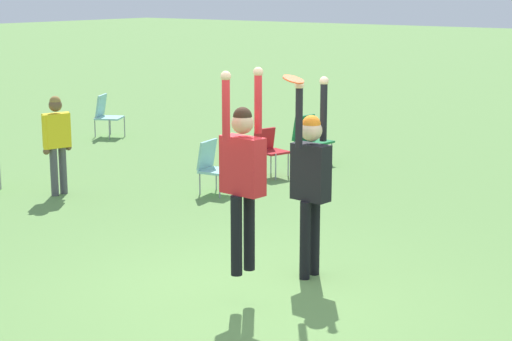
{
  "coord_description": "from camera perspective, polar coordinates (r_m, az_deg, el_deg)",
  "views": [
    {
      "loc": [
        -6.96,
        -5.31,
        3.27
      ],
      "look_at": [
        0.31,
        0.19,
        1.3
      ],
      "focal_mm": 60.0,
      "sensor_mm": 36.0,
      "label": 1
    }
  ],
  "objects": [
    {
      "name": "camping_chair_5",
      "position": [
        13.73,
        -2.9,
        0.45
      ],
      "size": [
        0.56,
        0.61,
        0.85
      ],
      "rotation": [
        0.0,
        0.0,
        3.32
      ],
      "color": "gray",
      "rests_on": "ground_plane"
    },
    {
      "name": "person_jumping",
      "position": [
        8.7,
        -0.9,
        0.25
      ],
      "size": [
        0.63,
        0.49,
        2.12
      ],
      "rotation": [
        0.0,
        0.0,
        1.49
      ],
      "color": "black",
      "rests_on": "ground_plane"
    },
    {
      "name": "camping_chair_2",
      "position": [
        16.07,
        3.59,
        2.31
      ],
      "size": [
        0.59,
        0.63,
        0.9
      ],
      "rotation": [
        0.0,
        0.0,
        3.06
      ],
      "color": "gray",
      "rests_on": "ground_plane"
    },
    {
      "name": "person_spectator_near",
      "position": [
        13.88,
        -13.14,
        2.2
      ],
      "size": [
        0.55,
        0.3,
        1.59
      ],
      "rotation": [
        0.0,
        0.0,
        -0.26
      ],
      "color": "#4C4C51",
      "rests_on": "ground_plane"
    },
    {
      "name": "frisbee",
      "position": [
        9.07,
        2.51,
        6.09
      ],
      "size": [
        0.23,
        0.23,
        0.08
      ],
      "color": "#E04C23"
    },
    {
      "name": "camping_chair_3",
      "position": [
        14.94,
        0.89,
        1.56
      ],
      "size": [
        0.55,
        0.59,
        0.84
      ],
      "rotation": [
        0.0,
        0.0,
        2.87
      ],
      "color": "gray",
      "rests_on": "ground_plane"
    },
    {
      "name": "camping_chair_0",
      "position": [
        19.23,
        -9.99,
        3.82
      ],
      "size": [
        0.73,
        0.8,
        0.93
      ],
      "rotation": [
        0.0,
        0.0,
        3.64
      ],
      "color": "gray",
      "rests_on": "ground_plane"
    },
    {
      "name": "person_defending",
      "position": [
        9.6,
        3.67,
        -0.13
      ],
      "size": [
        0.59,
        0.46,
        2.28
      ],
      "rotation": [
        0.0,
        0.0,
        -1.65
      ],
      "color": "black",
      "rests_on": "ground_plane"
    },
    {
      "name": "ground_plane",
      "position": [
        9.34,
        -0.23,
        -8.29
      ],
      "size": [
        120.0,
        120.0,
        0.0
      ],
      "primitive_type": "plane",
      "color": "#608C47"
    }
  ]
}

